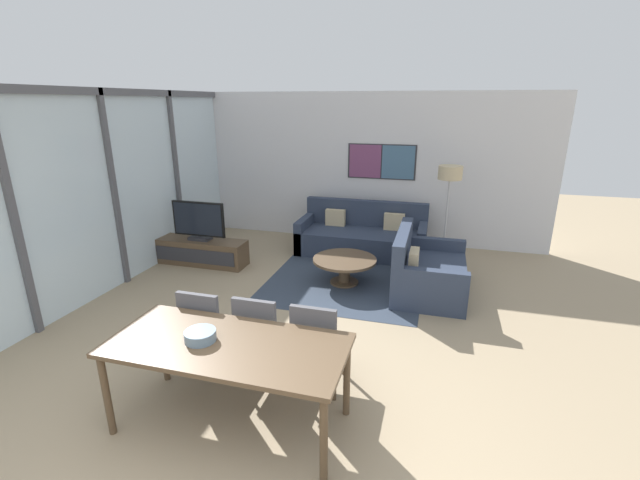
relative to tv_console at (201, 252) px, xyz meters
name	(u,v)px	position (x,y,z in m)	size (l,w,h in m)	color
wall_back	(360,168)	(2.27, 2.10, 1.19)	(7.00, 0.09, 2.80)	silver
window_wall_left	(111,182)	(-0.73, -0.99, 1.32)	(0.07, 6.17, 2.80)	silver
area_rug	(344,283)	(2.50, -0.15, -0.21)	(2.31, 2.15, 0.01)	#333D4C
tv_console	(201,252)	(0.00, 0.00, 0.00)	(1.55, 0.45, 0.42)	brown
television	(199,222)	(0.00, 0.00, 0.53)	(0.92, 0.20, 0.65)	#2D2D33
sofa_main	(362,237)	(2.50, 1.34, 0.07)	(2.25, 0.98, 0.89)	#2D384C
sofa_side	(424,273)	(3.66, -0.11, 0.07)	(0.98, 1.50, 0.89)	#2D384C
coffee_table	(345,265)	(2.50, -0.15, 0.09)	(0.95, 0.95, 0.40)	brown
dining_table	(228,351)	(2.23, -3.30, 0.49)	(1.94, 0.87, 0.78)	brown
dining_chair_left	(207,327)	(1.67, -2.68, 0.30)	(0.46, 0.46, 0.92)	#4C4C51
dining_chair_centre	(261,333)	(2.23, -2.65, 0.30)	(0.46, 0.46, 0.92)	#4C4C51
dining_chair_right	(317,342)	(2.80, -2.65, 0.30)	(0.46, 0.46, 0.92)	#4C4C51
fruit_bowl	(200,335)	(2.01, -3.32, 0.62)	(0.26, 0.26, 0.09)	slate
floor_lamp	(450,179)	(3.92, 1.25, 1.21)	(0.39, 0.39, 1.63)	#2D2D33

